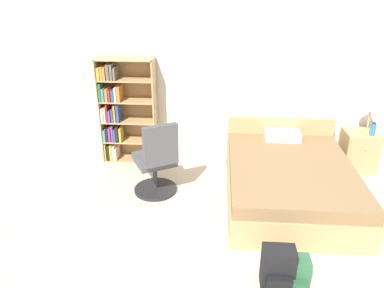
{
  "coord_description": "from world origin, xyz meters",
  "views": [
    {
      "loc": [
        -0.47,
        -2.3,
        2.7
      ],
      "look_at": [
        -0.78,
        1.98,
        0.75
      ],
      "focal_mm": 35.0,
      "sensor_mm": 36.0,
      "label": 1
    }
  ],
  "objects_px": {
    "nightstand": "(358,151)",
    "table_lamp": "(372,104)",
    "bed": "(288,179)",
    "water_bottle": "(373,129)",
    "bookshelf": "(121,111)",
    "office_chair": "(157,163)",
    "backpack_green": "(293,274)",
    "backpack_black": "(278,270)"
  },
  "relations": [
    {
      "from": "table_lamp",
      "to": "water_bottle",
      "type": "bearing_deg",
      "value": -56.2
    },
    {
      "from": "nightstand",
      "to": "office_chair",
      "type": "bearing_deg",
      "value": -161.99
    },
    {
      "from": "water_bottle",
      "to": "office_chair",
      "type": "bearing_deg",
      "value": -164.44
    },
    {
      "from": "office_chair",
      "to": "nightstand",
      "type": "relative_size",
      "value": 1.77
    },
    {
      "from": "backpack_green",
      "to": "backpack_black",
      "type": "xyz_separation_m",
      "value": [
        -0.14,
        0.0,
        0.04
      ]
    },
    {
      "from": "water_bottle",
      "to": "backpack_green",
      "type": "distance_m",
      "value": 2.85
    },
    {
      "from": "backpack_green",
      "to": "backpack_black",
      "type": "relative_size",
      "value": 0.8
    },
    {
      "from": "table_lamp",
      "to": "backpack_green",
      "type": "distance_m",
      "value": 2.98
    },
    {
      "from": "water_bottle",
      "to": "bookshelf",
      "type": "bearing_deg",
      "value": 177.02
    },
    {
      "from": "bed",
      "to": "water_bottle",
      "type": "relative_size",
      "value": 10.75
    },
    {
      "from": "nightstand",
      "to": "table_lamp",
      "type": "distance_m",
      "value": 0.74
    },
    {
      "from": "bookshelf",
      "to": "water_bottle",
      "type": "relative_size",
      "value": 8.3
    },
    {
      "from": "bookshelf",
      "to": "nightstand",
      "type": "relative_size",
      "value": 2.69
    },
    {
      "from": "table_lamp",
      "to": "backpack_black",
      "type": "bearing_deg",
      "value": -122.44
    },
    {
      "from": "water_bottle",
      "to": "backpack_black",
      "type": "height_order",
      "value": "water_bottle"
    },
    {
      "from": "bed",
      "to": "backpack_black",
      "type": "bearing_deg",
      "value": -102.16
    },
    {
      "from": "bed",
      "to": "table_lamp",
      "type": "distance_m",
      "value": 1.68
    },
    {
      "from": "bookshelf",
      "to": "table_lamp",
      "type": "relative_size",
      "value": 2.87
    },
    {
      "from": "water_bottle",
      "to": "nightstand",
      "type": "bearing_deg",
      "value": 130.92
    },
    {
      "from": "table_lamp",
      "to": "backpack_black",
      "type": "height_order",
      "value": "table_lamp"
    },
    {
      "from": "office_chair",
      "to": "water_bottle",
      "type": "relative_size",
      "value": 5.45
    },
    {
      "from": "bookshelf",
      "to": "backpack_black",
      "type": "distance_m",
      "value": 3.36
    },
    {
      "from": "nightstand",
      "to": "backpack_green",
      "type": "bearing_deg",
      "value": -118.89
    },
    {
      "from": "bed",
      "to": "table_lamp",
      "type": "xyz_separation_m",
      "value": [
        1.22,
        0.86,
        0.77
      ]
    },
    {
      "from": "office_chair",
      "to": "backpack_black",
      "type": "relative_size",
      "value": 2.46
    },
    {
      "from": "nightstand",
      "to": "water_bottle",
      "type": "bearing_deg",
      "value": -49.08
    },
    {
      "from": "backpack_black",
      "to": "backpack_green",
      "type": "bearing_deg",
      "value": -1.39
    },
    {
      "from": "table_lamp",
      "to": "water_bottle",
      "type": "height_order",
      "value": "table_lamp"
    },
    {
      "from": "bookshelf",
      "to": "bed",
      "type": "height_order",
      "value": "bookshelf"
    },
    {
      "from": "nightstand",
      "to": "backpack_black",
      "type": "height_order",
      "value": "nightstand"
    },
    {
      "from": "nightstand",
      "to": "table_lamp",
      "type": "xyz_separation_m",
      "value": [
        0.04,
        -0.03,
        0.74
      ]
    },
    {
      "from": "bookshelf",
      "to": "water_bottle",
      "type": "bearing_deg",
      "value": -2.98
    },
    {
      "from": "office_chair",
      "to": "backpack_green",
      "type": "distance_m",
      "value": 2.19
    },
    {
      "from": "bookshelf",
      "to": "nightstand",
      "type": "distance_m",
      "value": 3.62
    },
    {
      "from": "nightstand",
      "to": "backpack_black",
      "type": "xyz_separation_m",
      "value": [
        -1.52,
        -2.49,
        -0.09
      ]
    },
    {
      "from": "bed",
      "to": "water_bottle",
      "type": "height_order",
      "value": "water_bottle"
    },
    {
      "from": "backpack_green",
      "to": "table_lamp",
      "type": "bearing_deg",
      "value": 60.04
    },
    {
      "from": "office_chair",
      "to": "water_bottle",
      "type": "height_order",
      "value": "office_chair"
    },
    {
      "from": "nightstand",
      "to": "water_bottle",
      "type": "relative_size",
      "value": 3.08
    },
    {
      "from": "office_chair",
      "to": "nightstand",
      "type": "xyz_separation_m",
      "value": [
        2.89,
        0.94,
        -0.17
      ]
    },
    {
      "from": "bed",
      "to": "water_bottle",
      "type": "distance_m",
      "value": 1.55
    },
    {
      "from": "water_bottle",
      "to": "backpack_green",
      "type": "bearing_deg",
      "value": -121.65
    }
  ]
}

